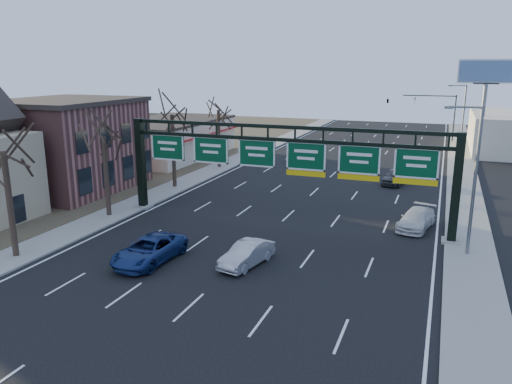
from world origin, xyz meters
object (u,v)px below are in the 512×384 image
at_px(car_silver_sedan, 247,254).
at_px(car_white_wagon, 416,219).
at_px(sign_gantry, 283,161).
at_px(car_blue_suv, 149,250).

distance_m(car_silver_sedan, car_white_wagon, 13.63).
height_order(sign_gantry, car_silver_sedan, sign_gantry).
relative_size(car_blue_suv, car_white_wagon, 1.13).
relative_size(sign_gantry, car_silver_sedan, 6.01).
height_order(sign_gantry, car_blue_suv, sign_gantry).
xyz_separation_m(sign_gantry, car_white_wagon, (9.20, 2.29, -3.95)).
bearing_deg(car_blue_suv, car_white_wagon, 43.25).
bearing_deg(car_white_wagon, car_blue_suv, -128.31).
xyz_separation_m(car_silver_sedan, car_white_wagon, (8.70, 10.50, 0.01)).
xyz_separation_m(sign_gantry, car_blue_suv, (-5.03, -9.75, -3.90)).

